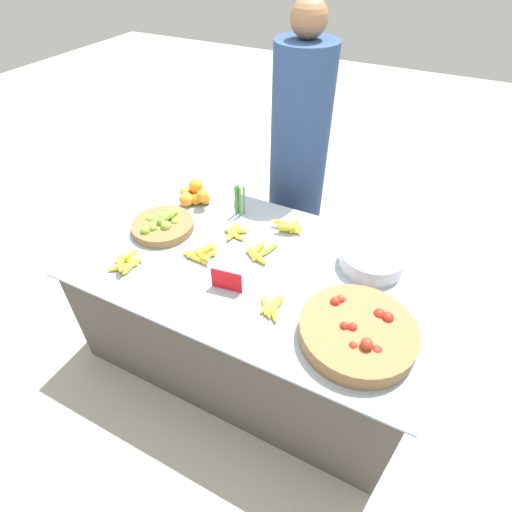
{
  "coord_description": "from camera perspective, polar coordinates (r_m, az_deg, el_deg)",
  "views": [
    {
      "loc": [
        0.67,
        -1.31,
        2.01
      ],
      "look_at": [
        0.0,
        0.0,
        0.72
      ],
      "focal_mm": 28.0,
      "sensor_mm": 36.0,
      "label": 1
    }
  ],
  "objects": [
    {
      "name": "orange_pile",
      "position": [
        2.43,
        -8.76,
        8.63
      ],
      "size": [
        0.22,
        0.18,
        0.14
      ],
      "color": "orange",
      "rests_on": "market_table"
    },
    {
      "name": "tomato_basket",
      "position": [
        1.7,
        14.37,
        -10.54
      ],
      "size": [
        0.48,
        0.48,
        0.12
      ],
      "color": "olive",
      "rests_on": "market_table"
    },
    {
      "name": "lime_bowl",
      "position": [
        2.25,
        -13.22,
        4.33
      ],
      "size": [
        0.34,
        0.34,
        0.1
      ],
      "color": "olive",
      "rests_on": "market_table"
    },
    {
      "name": "vendor_person",
      "position": [
        2.62,
        6.01,
        12.98
      ],
      "size": [
        0.35,
        0.35,
        1.69
      ],
      "color": "navy",
      "rests_on": "ground_plane"
    },
    {
      "name": "banana_bunch_front_center",
      "position": [
        2.19,
        4.78,
        4.19
      ],
      "size": [
        0.19,
        0.16,
        0.06
      ],
      "color": "yellow",
      "rests_on": "market_table"
    },
    {
      "name": "metal_bowl",
      "position": [
        2.03,
        16.2,
        -0.44
      ],
      "size": [
        0.31,
        0.31,
        0.09
      ],
      "color": "#B7B7BF",
      "rests_on": "market_table"
    },
    {
      "name": "market_table",
      "position": [
        2.23,
        -0.0,
        -7.42
      ],
      "size": [
        1.75,
        1.05,
        0.67
      ],
      "color": "#4C4742",
      "rests_on": "ground_plane"
    },
    {
      "name": "banana_bunch_middle_left",
      "position": [
        2.03,
        0.42,
        0.59
      ],
      "size": [
        0.16,
        0.19,
        0.04
      ],
      "color": "yellow",
      "rests_on": "market_table"
    },
    {
      "name": "price_sign",
      "position": [
        1.83,
        -4.23,
        -3.53
      ],
      "size": [
        0.15,
        0.03,
        0.11
      ],
      "rotation": [
        0.0,
        0.0,
        0.15
      ],
      "color": "red",
      "rests_on": "market_table"
    },
    {
      "name": "ground_plane",
      "position": [
        2.49,
        -0.0,
        -12.5
      ],
      "size": [
        12.0,
        12.0,
        0.0
      ],
      "primitive_type": "plane",
      "color": "#ADA599"
    },
    {
      "name": "banana_bunch_middle_right",
      "position": [
        2.17,
        -3.11,
        3.53
      ],
      "size": [
        0.16,
        0.18,
        0.03
      ],
      "color": "yellow",
      "rests_on": "market_table"
    },
    {
      "name": "banana_bunch_back_center",
      "position": [
        2.03,
        -7.65,
        0.23
      ],
      "size": [
        0.17,
        0.15,
        0.06
      ],
      "color": "yellow",
      "rests_on": "market_table"
    },
    {
      "name": "veg_bundle",
      "position": [
        2.28,
        -2.45,
        7.94
      ],
      "size": [
        0.05,
        0.04,
        0.18
      ],
      "color": "#428438",
      "rests_on": "market_table"
    },
    {
      "name": "banana_bunch_front_left",
      "position": [
        2.06,
        -18.09,
        -0.89
      ],
      "size": [
        0.14,
        0.19,
        0.06
      ],
      "color": "yellow",
      "rests_on": "market_table"
    },
    {
      "name": "banana_bunch_front_right",
      "position": [
        1.77,
        2.25,
        -7.28
      ],
      "size": [
        0.14,
        0.16,
        0.03
      ],
      "color": "yellow",
      "rests_on": "market_table"
    }
  ]
}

